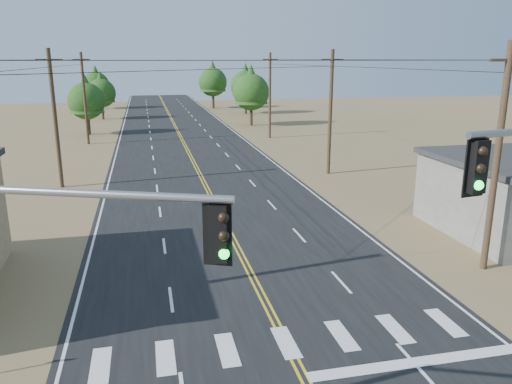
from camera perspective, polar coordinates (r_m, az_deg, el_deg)
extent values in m
cube|color=black|center=(37.71, -5.77, 0.71)|extent=(15.00, 200.00, 0.02)
cylinder|color=#4C3826|center=(39.06, -21.96, 7.65)|extent=(0.30, 0.30, 10.00)
cube|color=#4C3826|center=(38.83, -22.58, 13.79)|extent=(1.80, 0.12, 0.12)
cylinder|color=#4C3826|center=(58.81, -18.99, 10.02)|extent=(0.30, 0.30, 10.00)
cube|color=#4C3826|center=(58.65, -19.34, 14.11)|extent=(1.80, 0.12, 0.12)
cylinder|color=#4C3826|center=(23.89, 25.80, 3.23)|extent=(0.30, 0.30, 10.00)
cube|color=#4C3826|center=(23.51, 26.98, 13.28)|extent=(1.80, 0.12, 0.12)
cylinder|color=#4C3826|center=(41.27, 8.48, 8.90)|extent=(0.30, 0.30, 10.00)
cube|color=#4C3826|center=(41.05, 8.72, 14.73)|extent=(1.80, 0.12, 0.12)
cylinder|color=#4C3826|center=(60.30, 1.60, 10.92)|extent=(0.30, 0.30, 10.00)
cube|color=#4C3826|center=(60.15, 1.63, 14.91)|extent=(1.80, 0.12, 0.12)
cylinder|color=gray|center=(9.65, -19.07, -0.15)|extent=(5.28, 2.22, 0.15)
cube|color=black|center=(8.95, -4.28, -4.71)|extent=(0.42, 0.39, 1.06)
sphere|color=black|center=(8.70, -3.74, -2.94)|extent=(0.19, 0.19, 0.19)
sphere|color=black|center=(8.81, -3.71, -5.03)|extent=(0.19, 0.19, 0.19)
sphere|color=#0CE533|center=(8.93, -3.67, -7.07)|extent=(0.19, 0.19, 0.19)
cube|color=black|center=(11.98, 23.87, 2.69)|extent=(0.43, 0.38, 1.19)
sphere|color=black|center=(11.74, 24.48, 4.28)|extent=(0.22, 0.22, 0.22)
sphere|color=black|center=(11.81, 24.29, 2.48)|extent=(0.22, 0.22, 0.22)
sphere|color=#0CE533|center=(11.89, 24.10, 0.71)|extent=(0.22, 0.22, 0.22)
cylinder|color=#3F2D1E|center=(66.79, -18.62, 7.41)|extent=(0.48, 0.48, 2.73)
cone|color=#1C4212|center=(66.45, -18.90, 10.65)|extent=(4.25, 4.25, 4.86)
sphere|color=#1C4212|center=(66.52, -18.82, 9.81)|extent=(4.56, 4.56, 4.56)
cylinder|color=#3F2D1E|center=(83.39, -17.12, 8.86)|extent=(0.40, 0.40, 2.67)
cone|color=#1C4212|center=(83.12, -17.32, 11.40)|extent=(4.16, 4.16, 4.75)
sphere|color=#1C4212|center=(83.17, -17.27, 10.74)|extent=(4.45, 4.45, 4.45)
cylinder|color=#3F2D1E|center=(101.44, -17.67, 9.87)|extent=(0.46, 0.46, 2.94)
cone|color=#1C4212|center=(101.21, -17.85, 12.18)|extent=(4.58, 4.58, 5.23)
sphere|color=#1C4212|center=(101.25, -17.80, 11.58)|extent=(4.91, 4.91, 4.91)
cylinder|color=#3F2D1E|center=(72.20, -0.56, 8.83)|extent=(0.45, 0.45, 3.08)
cone|color=#1C4212|center=(71.87, -0.57, 12.23)|extent=(4.79, 4.79, 5.48)
sphere|color=#1C4212|center=(71.93, -0.56, 11.34)|extent=(5.13, 5.13, 5.13)
cylinder|color=#3F2D1E|center=(88.16, -1.20, 9.95)|extent=(0.47, 0.47, 3.11)
cone|color=#1C4212|center=(87.89, -1.22, 12.75)|extent=(4.83, 4.83, 5.52)
sphere|color=#1C4212|center=(87.94, -1.21, 12.02)|extent=(5.18, 5.18, 5.18)
cylinder|color=#3F2D1E|center=(98.35, -4.92, 10.46)|extent=(0.50, 0.50, 3.25)
cone|color=#1C4212|center=(98.11, -4.98, 13.09)|extent=(5.05, 5.05, 5.77)
sphere|color=#1C4212|center=(98.15, -4.96, 12.40)|extent=(5.41, 5.41, 5.41)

